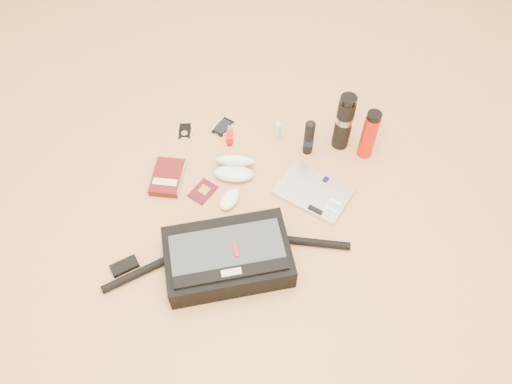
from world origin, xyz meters
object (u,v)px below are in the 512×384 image
at_px(laptop, 314,192).
at_px(thermos_black, 344,122).
at_px(messenger_bag, 227,257).
at_px(book, 168,177).
at_px(thermos_red, 369,135).

xyz_separation_m(laptop, thermos_black, (0.07, 0.29, 0.14)).
relative_size(messenger_bag, book, 4.42).
height_order(thermos_black, thermos_red, thermos_black).
bearing_deg(messenger_bag, laptop, 32.38).
bearing_deg(thermos_black, messenger_bag, -115.87).
height_order(messenger_bag, thermos_black, thermos_black).
relative_size(book, thermos_black, 0.69).
height_order(book, thermos_black, thermos_black).
relative_size(messenger_bag, thermos_red, 3.50).
bearing_deg(laptop, messenger_bag, -104.26).
bearing_deg(messenger_bag, thermos_black, 40.08).
bearing_deg(thermos_black, book, -152.18).
height_order(laptop, thermos_red, thermos_red).
bearing_deg(thermos_red, laptop, -125.01).
height_order(messenger_bag, book, messenger_bag).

